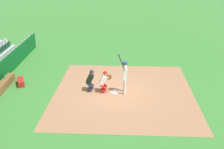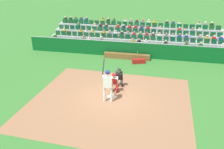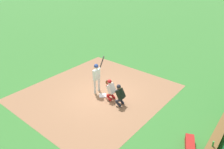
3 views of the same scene
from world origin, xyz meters
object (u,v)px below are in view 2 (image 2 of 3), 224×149
object	(u,v)px
batter_at_plate	(108,82)
dugout_bench	(127,56)
water_bottle_on_bench	(138,53)
catcher_crouching	(114,81)
equipment_duffel_bag	(139,61)
home_plate_marker	(112,97)
home_plate_umpire	(119,76)

from	to	relation	value
batter_at_plate	dugout_bench	size ratio (longest dim) A/B	0.63
dugout_bench	water_bottle_on_bench	size ratio (longest dim) A/B	15.51
catcher_crouching	equipment_duffel_bag	distance (m)	5.11
batter_at_plate	catcher_crouching	distance (m)	1.23
home_plate_marker	dugout_bench	bearing A→B (deg)	-88.63
catcher_crouching	dugout_bench	size ratio (longest dim) A/B	0.34
equipment_duffel_bag	water_bottle_on_bench	bearing A→B (deg)	-98.91
water_bottle_on_bench	equipment_duffel_bag	world-z (taller)	water_bottle_on_bench
water_bottle_on_bench	dugout_bench	bearing A→B (deg)	1.29
home_plate_marker	batter_at_plate	bearing A→B (deg)	77.65
dugout_bench	equipment_duffel_bag	world-z (taller)	dugout_bench
batter_at_plate	catcher_crouching	world-z (taller)	batter_at_plate
home_plate_umpire	catcher_crouching	bearing A→B (deg)	78.88
batter_at_plate	water_bottle_on_bench	size ratio (longest dim) A/B	9.78
home_plate_marker	dugout_bench	size ratio (longest dim) A/B	0.12
home_plate_umpire	dugout_bench	size ratio (longest dim) A/B	0.34
home_plate_umpire	water_bottle_on_bench	bearing A→B (deg)	-96.39
dugout_bench	water_bottle_on_bench	world-z (taller)	water_bottle_on_bench
home_plate_umpire	batter_at_plate	bearing A→B (deg)	81.91
home_plate_umpire	home_plate_marker	bearing A→B (deg)	83.63
equipment_duffel_bag	home_plate_umpire	bearing A→B (deg)	57.43
home_plate_umpire	dugout_bench	xyz separation A→B (m)	(0.30, -5.03, -0.48)
batter_at_plate	catcher_crouching	bearing A→B (deg)	-96.02
catcher_crouching	equipment_duffel_bag	size ratio (longest dim) A/B	1.30
home_plate_marker	catcher_crouching	bearing A→B (deg)	-90.13
catcher_crouching	home_plate_umpire	world-z (taller)	same
catcher_crouching	home_plate_umpire	bearing A→B (deg)	-101.12
water_bottle_on_bench	equipment_duffel_bag	size ratio (longest dim) A/B	0.25
home_plate_marker	catcher_crouching	world-z (taller)	catcher_crouching
water_bottle_on_bench	home_plate_umpire	bearing A→B (deg)	83.61
home_plate_marker	dugout_bench	distance (m)	6.39
batter_at_plate	catcher_crouching	size ratio (longest dim) A/B	1.85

